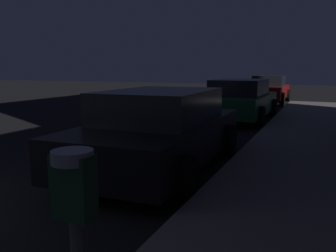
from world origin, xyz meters
TOP-DOWN VIEW (x-y plane):
  - parking_meter at (4.47, -0.00)m, footprint 0.19×0.19m
  - car_black at (2.85, 4.47)m, footprint 2.22×4.53m
  - car_green at (2.85, 11.23)m, footprint 2.14×4.47m
  - car_red at (2.85, 18.28)m, footprint 1.98×4.16m

SIDE VIEW (x-z plane):
  - car_red at x=2.85m, z-range -0.02..1.41m
  - car_green at x=2.85m, z-range 0.00..1.43m
  - car_black at x=2.85m, z-range 0.01..1.44m
  - parking_meter at x=4.47m, z-range 0.49..1.79m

